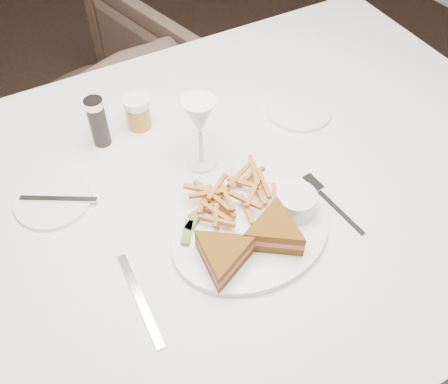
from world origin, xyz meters
TOP-DOWN VIEW (x-y plane):
  - ground at (0.00, 0.00)m, footprint 5.00×5.00m
  - table at (0.18, -0.30)m, footprint 1.70×1.23m
  - chair_far at (0.17, 0.61)m, footprint 0.81×0.77m
  - table_setting at (0.18, -0.35)m, footprint 0.76×0.66m

SIDE VIEW (x-z plane):
  - ground at x=0.00m, z-range 0.00..0.00m
  - chair_far at x=0.17m, z-range 0.00..0.74m
  - table at x=0.18m, z-range 0.00..0.75m
  - table_setting at x=0.18m, z-range 0.70..0.88m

